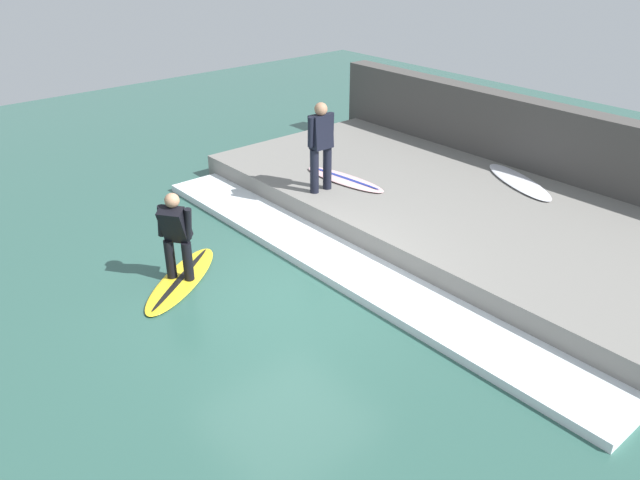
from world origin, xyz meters
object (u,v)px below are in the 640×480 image
surfer_riding (176,232)px  surfer_waiting_near (321,142)px  surfboard_riding (181,279)px  surfboard_spare (519,181)px  surfboard_waiting_near (344,179)px

surfer_riding → surfer_waiting_near: (3.30, 0.52, 0.56)m
surfboard_riding → surfer_waiting_near: size_ratio=1.22×
surfboard_riding → surfer_waiting_near: surfer_waiting_near is taller
surfboard_riding → surfer_riding: (-0.00, 0.00, 0.82)m
surfer_riding → surfboard_spare: (6.45, -1.70, -0.35)m
surfboard_riding → surfboard_waiting_near: surfboard_waiting_near is taller
surfer_riding → surfboard_waiting_near: bearing=8.4°
surfer_riding → surfer_waiting_near: surfer_waiting_near is taller
surfboard_riding → surfer_riding: bearing=180.0°
surfer_waiting_near → surfboard_waiting_near: bearing=5.9°
surfboard_waiting_near → surfer_waiting_near: bearing=-174.1°
surfer_riding → surfer_waiting_near: bearing=8.9°
surfer_waiting_near → surfboard_waiting_near: size_ratio=0.86×
surfboard_waiting_near → surfer_riding: bearing=-171.6°
surfboard_riding → surfboard_spare: surfboard_spare is taller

